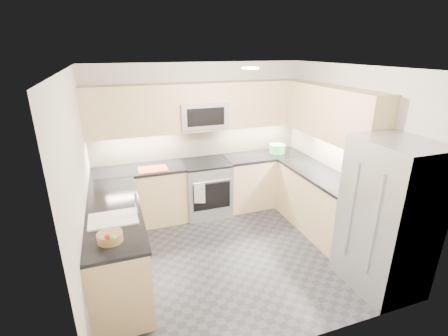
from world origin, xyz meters
TOP-DOWN VIEW (x-y plane):
  - floor at (0.00, 0.00)m, footprint 3.60×3.20m
  - ceiling at (0.00, 0.00)m, footprint 3.60×3.20m
  - wall_back at (0.00, 1.60)m, footprint 3.60×0.02m
  - wall_front at (0.00, -1.60)m, footprint 3.60×0.02m
  - wall_left at (-1.80, 0.00)m, footprint 0.02×3.20m
  - wall_right at (1.80, 0.00)m, footprint 0.02×3.20m
  - base_cab_back_left at (-1.09, 1.30)m, footprint 1.42×0.60m
  - base_cab_back_right at (1.09, 1.30)m, footprint 1.42×0.60m
  - base_cab_right at (1.50, 0.15)m, footprint 0.60×1.70m
  - base_cab_peninsula at (-1.50, 0.00)m, footprint 0.60×2.00m
  - countertop_back_left at (-1.09, 1.30)m, footprint 1.42×0.63m
  - countertop_back_right at (1.09, 1.30)m, footprint 1.42×0.63m
  - countertop_right at (1.50, 0.15)m, footprint 0.63×1.70m
  - countertop_peninsula at (-1.50, 0.00)m, footprint 0.63×2.00m
  - upper_cab_back at (0.00, 1.43)m, footprint 3.60×0.35m
  - upper_cab_right at (1.62, 0.28)m, footprint 0.35×1.95m
  - backsplash_back at (0.00, 1.60)m, footprint 3.60×0.01m
  - backsplash_right at (1.80, 0.45)m, footprint 0.01×2.30m
  - gas_range at (0.00, 1.28)m, footprint 0.76×0.65m
  - range_cooktop at (0.00, 1.28)m, footprint 0.76×0.65m
  - oven_door_glass at (0.00, 0.95)m, footprint 0.62×0.02m
  - oven_handle at (0.00, 0.93)m, footprint 0.60×0.02m
  - microwave at (0.00, 1.40)m, footprint 0.76×0.40m
  - microwave_door at (0.00, 1.20)m, footprint 0.60×0.01m
  - refrigerator at (1.45, -1.15)m, footprint 0.70×0.90m
  - fridge_handle_left at (1.08, -1.33)m, footprint 0.02×0.02m
  - fridge_handle_right at (1.08, -0.97)m, footprint 0.02×0.02m
  - sink_basin at (-1.50, -0.25)m, footprint 0.52×0.38m
  - faucet at (-1.24, -0.25)m, footprint 0.03×0.03m
  - utensil_bowl at (1.34, 1.30)m, footprint 0.31×0.31m
  - cutting_board at (-0.87, 1.18)m, footprint 0.44×0.31m
  - fruit_basket at (-1.54, -0.68)m, footprint 0.28×0.28m
  - fruit_apple at (-1.55, -0.79)m, footprint 0.06×0.06m
  - fruit_pear at (-1.51, -0.82)m, footprint 0.06×0.06m
  - dish_towel_check at (-0.21, 0.91)m, footprint 0.17×0.07m

SIDE VIEW (x-z plane):
  - floor at x=0.00m, z-range 0.00..0.00m
  - base_cab_back_left at x=-1.09m, z-range 0.00..0.90m
  - base_cab_back_right at x=1.09m, z-range 0.00..0.90m
  - base_cab_right at x=1.50m, z-range 0.00..0.90m
  - base_cab_peninsula at x=-1.50m, z-range 0.00..0.90m
  - oven_door_glass at x=0.00m, z-range 0.22..0.68m
  - gas_range at x=0.00m, z-range 0.00..0.91m
  - dish_towel_check at x=-0.21m, z-range 0.39..0.71m
  - oven_handle at x=0.00m, z-range 0.71..0.73m
  - sink_basin at x=-1.50m, z-range 0.80..0.96m
  - refrigerator at x=1.45m, z-range 0.00..1.80m
  - range_cooktop at x=0.00m, z-range 0.90..0.93m
  - countertop_back_left at x=-1.09m, z-range 0.90..0.94m
  - countertop_back_right at x=1.09m, z-range 0.90..0.94m
  - countertop_right at x=1.50m, z-range 0.90..0.94m
  - countertop_peninsula at x=-1.50m, z-range 0.90..0.94m
  - cutting_board at x=-0.87m, z-range 0.94..0.95m
  - fridge_handle_left at x=1.08m, z-range 0.35..1.55m
  - fridge_handle_right at x=1.08m, z-range 0.35..1.55m
  - fruit_basket at x=-1.54m, z-range 0.94..1.03m
  - utensil_bowl at x=1.34m, z-range 0.94..1.10m
  - fruit_apple at x=-1.55m, z-range 1.02..1.09m
  - fruit_pear at x=-1.51m, z-range 1.02..1.09m
  - faucet at x=-1.24m, z-range 0.94..1.22m
  - backsplash_back at x=0.00m, z-range 0.94..1.45m
  - backsplash_right at x=1.80m, z-range 0.94..1.45m
  - wall_back at x=0.00m, z-range 0.00..2.50m
  - wall_front at x=0.00m, z-range 0.00..2.50m
  - wall_left at x=-1.80m, z-range 0.00..2.50m
  - wall_right at x=1.80m, z-range 0.00..2.50m
  - microwave at x=0.00m, z-range 1.50..1.90m
  - microwave_door at x=0.00m, z-range 1.56..1.84m
  - upper_cab_back at x=0.00m, z-range 1.45..2.20m
  - upper_cab_right at x=1.62m, z-range 1.45..2.20m
  - ceiling at x=0.00m, z-range 2.49..2.51m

